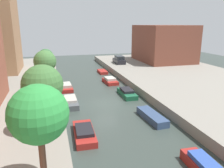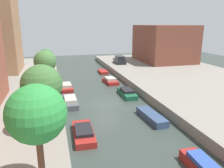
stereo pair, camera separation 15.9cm
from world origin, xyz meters
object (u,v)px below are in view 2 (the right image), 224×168
moored_boat_left_3 (70,101)px  moored_boat_right_5 (103,72)px  street_tree_1 (42,85)px  street_tree_4 (46,57)px  low_block_right (164,43)px  moored_boat_left_2 (84,133)px  moored_boat_left_4 (66,87)px  street_tree_2 (45,76)px  street_tree_3 (45,62)px  moored_boat_right_2 (152,117)px  parked_car (120,60)px  moored_boat_right_1 (203,168)px  moored_boat_right_3 (127,93)px  moored_boat_right_4 (110,81)px  street_tree_0 (37,115)px

moored_boat_left_3 → moored_boat_right_5: bearing=64.4°
street_tree_1 → street_tree_4: size_ratio=1.19×
low_block_right → moored_boat_left_2: (-21.58, -27.53, -4.50)m
moored_boat_left_4 → street_tree_2: bearing=-108.1°
street_tree_3 → moored_boat_right_2: bearing=-45.9°
street_tree_3 → moored_boat_left_4: 5.48m
street_tree_3 → parked_car: size_ratio=1.15×
street_tree_3 → moored_boat_right_1: bearing=-62.8°
parked_car → moored_boat_left_2: (-11.42, -27.11, -1.32)m
parked_car → moored_boat_right_3: bearing=-104.1°
moored_boat_left_4 → street_tree_3: bearing=-134.3°
moored_boat_left_2 → street_tree_4: bearing=99.1°
moored_boat_left_2 → moored_boat_left_4: bearing=91.7°
street_tree_1 → street_tree_2: bearing=90.0°
moored_boat_left_3 → moored_boat_left_4: 6.32m
low_block_right → moored_boat_right_4: 19.60m
street_tree_0 → moored_boat_right_3: bearing=57.6°
street_tree_4 → moored_boat_left_3: (2.54, -10.46, -3.76)m
street_tree_3 → moored_boat_left_3: 6.11m
parked_car → moored_boat_right_2: (-4.62, -25.57, -1.32)m
street_tree_4 → moored_boat_left_3: street_tree_4 is taller
street_tree_2 → moored_boat_right_3: size_ratio=0.89×
moored_boat_left_3 → moored_boat_right_5: 17.07m
street_tree_2 → street_tree_4: (0.00, 11.88, 0.32)m
street_tree_3 → parked_car: 21.33m
street_tree_0 → street_tree_2: (0.00, 12.77, -1.06)m
street_tree_0 → moored_boat_right_4: 24.54m
moored_boat_right_3 → moored_boat_right_4: (-0.46, 6.67, -0.01)m
moored_boat_right_4 → moored_boat_right_1: bearing=-90.1°
low_block_right → street_tree_3: size_ratio=2.55×
moored_boat_right_3 → street_tree_0: bearing=-122.4°
street_tree_2 → street_tree_0: bearing=-90.0°
street_tree_0 → moored_boat_right_2: 13.33m
moored_boat_left_3 → moored_boat_right_4: moored_boat_left_3 is taller
moored_boat_left_2 → moored_boat_right_4: size_ratio=1.15×
moored_boat_left_4 → moored_boat_right_4: size_ratio=1.14×
moored_boat_left_2 → moored_boat_right_5: 24.29m
street_tree_4 → moored_boat_right_2: 19.79m
street_tree_2 → street_tree_3: street_tree_3 is taller
street_tree_2 → moored_boat_left_4: street_tree_2 is taller
moored_boat_right_4 → moored_boat_right_5: 7.41m
street_tree_2 → moored_boat_right_2: bearing=-26.7°
street_tree_2 → moored_boat_left_4: bearing=71.9°
street_tree_0 → street_tree_4: street_tree_0 is taller
low_block_right → street_tree_4: size_ratio=2.86×
parked_car → moored_boat_right_5: bearing=-139.3°
moored_boat_right_5 → moored_boat_right_4: bearing=-93.8°
street_tree_0 → moored_boat_left_4: bearing=83.0°
street_tree_1 → moored_boat_right_3: bearing=43.1°
moored_boat_left_4 → parked_car: bearing=47.5°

